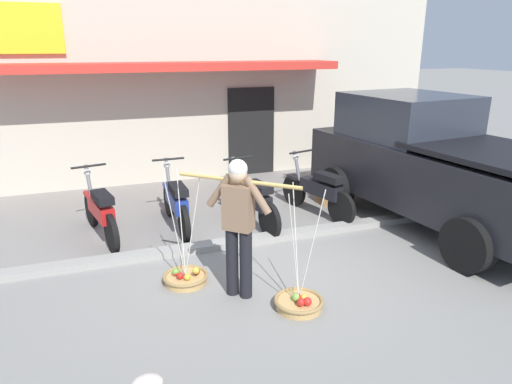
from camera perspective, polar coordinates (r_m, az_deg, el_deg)
The scene contains 13 objects.
ground_plane at distance 6.50m, azimuth 0.81°, elevation -8.79°, with size 90.00×90.00×0.00m, color gray.
sidewalk_curb at distance 7.08m, azimuth -1.18°, elevation -6.05°, with size 20.00×0.24×0.10m, color gray.
fruit_vendor at distance 5.33m, azimuth -2.19°, elevation -3.47°, with size 1.14×1.06×1.70m.
fruit_basket_left_side at distance 5.48m, azimuth 5.34°, elevation -13.39°, with size 0.58×0.58×1.45m.
fruit_basket_right_side at distance 6.04m, azimuth -8.72°, elevation -10.37°, with size 0.58×0.58×1.45m.
motorcycle_nearest_shop at distance 7.51m, azimuth -18.74°, elevation -2.28°, with size 0.59×1.80×1.09m.
motorcycle_second_in_row at distance 7.63m, azimuth -9.90°, elevation -1.28°, with size 0.54×1.82×1.09m.
motorcycle_third_in_row at distance 7.62m, azimuth -0.56°, elevation -1.02°, with size 0.55×1.81×1.09m.
motorcycle_end_of_row at distance 8.19m, azimuth 7.70°, elevation 0.16°, with size 0.67×1.77×1.09m.
parked_truck at distance 8.23m, azimuth 21.06°, elevation 3.38°, with size 2.58×4.89×2.10m.
storefront_building at distance 12.58m, azimuth -13.19°, elevation 13.62°, with size 13.00×6.00×4.20m.
plastic_litter_bag at distance 4.47m, azimuth -13.33°, elevation -22.11°, with size 0.28×0.22×0.14m, color silver.
wooden_crate at distance 8.96m, azimuth 9.07°, elevation -0.34°, with size 0.44×0.36×0.32m, color olive.
Camera 1 is at (-2.04, -5.45, 2.90)m, focal length 32.29 mm.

